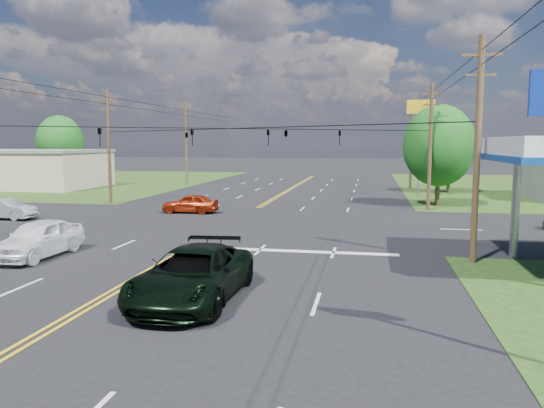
% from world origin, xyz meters
% --- Properties ---
extents(ground, '(280.00, 280.00, 0.00)m').
position_xyz_m(ground, '(0.00, 12.00, 0.00)').
color(ground, black).
rests_on(ground, ground).
extents(grass_nw, '(46.00, 48.00, 0.03)m').
position_xyz_m(grass_nw, '(-35.00, 44.00, 0.00)').
color(grass_nw, '#1D3A12').
rests_on(grass_nw, ground).
extents(stop_bar, '(10.00, 0.50, 0.02)m').
position_xyz_m(stop_bar, '(5.00, 4.00, 0.00)').
color(stop_bar, silver).
rests_on(stop_bar, ground).
extents(retail_nw, '(16.00, 11.00, 4.00)m').
position_xyz_m(retail_nw, '(-30.00, 34.00, 2.00)').
color(retail_nw, beige).
rests_on(retail_nw, ground).
extents(pole_se, '(1.60, 0.28, 9.50)m').
position_xyz_m(pole_se, '(13.00, 3.00, 4.92)').
color(pole_se, '#402B1B').
rests_on(pole_se, ground).
extents(pole_nw, '(1.60, 0.28, 9.50)m').
position_xyz_m(pole_nw, '(-13.00, 21.00, 4.92)').
color(pole_nw, '#402B1B').
rests_on(pole_nw, ground).
extents(pole_ne, '(1.60, 0.28, 9.50)m').
position_xyz_m(pole_ne, '(13.00, 21.00, 4.92)').
color(pole_ne, '#402B1B').
rests_on(pole_ne, ground).
extents(pole_left_far, '(1.60, 0.28, 10.00)m').
position_xyz_m(pole_left_far, '(-13.00, 40.00, 5.17)').
color(pole_left_far, '#402B1B').
rests_on(pole_left_far, ground).
extents(pole_right_far, '(1.60, 0.28, 10.00)m').
position_xyz_m(pole_right_far, '(13.00, 40.00, 5.17)').
color(pole_right_far, '#402B1B').
rests_on(pole_right_far, ground).
extents(span_wire_signals, '(26.00, 18.00, 1.13)m').
position_xyz_m(span_wire_signals, '(0.00, 12.00, 6.00)').
color(span_wire_signals, black).
rests_on(span_wire_signals, ground).
extents(power_lines, '(26.04, 100.00, 0.64)m').
position_xyz_m(power_lines, '(0.00, 10.00, 8.60)').
color(power_lines, black).
rests_on(power_lines, ground).
extents(tree_right_a, '(5.70, 5.70, 8.18)m').
position_xyz_m(tree_right_a, '(14.00, 24.00, 4.87)').
color(tree_right_a, '#402B1B').
rests_on(tree_right_a, ground).
extents(tree_right_b, '(4.94, 4.94, 7.09)m').
position_xyz_m(tree_right_b, '(16.50, 36.00, 4.22)').
color(tree_right_b, '#402B1B').
rests_on(tree_right_b, ground).
extents(tree_far_l, '(6.08, 6.08, 8.72)m').
position_xyz_m(tree_far_l, '(-32.00, 44.00, 5.19)').
color(tree_far_l, '#402B1B').
rests_on(tree_far_l, ground).
extents(pickup_dkgreen, '(2.97, 6.21, 1.71)m').
position_xyz_m(pickup_dkgreen, '(3.00, -4.42, 0.86)').
color(pickup_dkgreen, black).
rests_on(pickup_dkgreen, ground).
extents(suv_black, '(2.82, 5.92, 1.67)m').
position_xyz_m(suv_black, '(3.11, -4.10, 0.83)').
color(suv_black, black).
rests_on(suv_black, ground).
extents(pickup_white, '(2.14, 5.03, 1.69)m').
position_xyz_m(pickup_white, '(-5.99, 0.71, 0.85)').
color(pickup_white, white).
rests_on(pickup_white, ground).
extents(sedan_silver, '(4.27, 1.81, 1.37)m').
position_xyz_m(sedan_silver, '(-15.37, 11.00, 0.68)').
color(sedan_silver, silver).
rests_on(sedan_silver, ground).
extents(sedan_red, '(4.11, 1.70, 1.39)m').
position_xyz_m(sedan_red, '(-4.29, 16.30, 0.70)').
color(sedan_red, '#9C240B').
rests_on(sedan_red, ground).
extents(polesign_ne, '(2.47, 0.63, 8.95)m').
position_xyz_m(polesign_ne, '(13.00, 29.76, 7.10)').
color(polesign_ne, '#A5A5AA').
rests_on(polesign_ne, ground).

